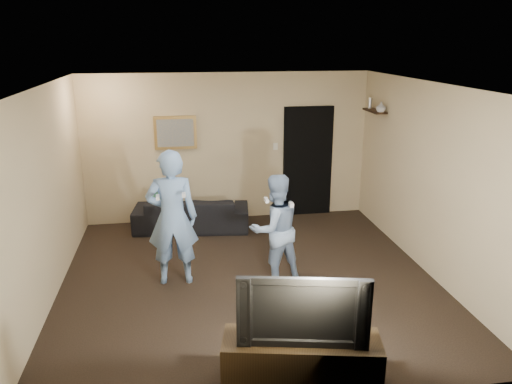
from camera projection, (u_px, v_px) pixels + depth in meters
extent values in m
plane|color=black|center=(249.00, 279.00, 6.81)|extent=(5.00, 5.00, 0.00)
cube|color=silver|center=(248.00, 86.00, 6.04)|extent=(5.00, 5.00, 0.04)
cube|color=#C8B185|center=(228.00, 148.00, 8.78)|extent=(5.00, 0.04, 2.60)
cube|color=#C8B185|center=(294.00, 276.00, 4.06)|extent=(5.00, 0.04, 2.60)
cube|color=#C8B185|center=(45.00, 198.00, 6.04)|extent=(0.04, 5.00, 2.60)
cube|color=#C8B185|center=(430.00, 180.00, 6.80)|extent=(0.04, 5.00, 2.60)
imported|color=black|center=(191.00, 213.00, 8.53)|extent=(2.01, 0.98, 0.56)
cube|color=#194B3A|center=(165.00, 204.00, 8.40)|extent=(0.47, 0.26, 0.44)
cube|color=olive|center=(175.00, 133.00, 8.53)|extent=(0.72, 0.05, 0.57)
cube|color=slate|center=(175.00, 133.00, 8.50)|extent=(0.62, 0.01, 0.47)
cube|color=black|center=(308.00, 162.00, 9.06)|extent=(0.90, 0.06, 2.00)
cube|color=silver|center=(275.00, 146.00, 8.88)|extent=(0.08, 0.02, 0.12)
cube|color=black|center=(375.00, 111.00, 8.28)|extent=(0.20, 0.60, 0.03)
imported|color=#B0B0B5|center=(381.00, 107.00, 8.02)|extent=(0.19, 0.19, 0.16)
cylinder|color=silver|center=(370.00, 103.00, 8.46)|extent=(0.06, 0.06, 0.18)
cube|color=black|center=(301.00, 363.00, 4.65)|extent=(1.52, 0.76, 0.52)
imported|color=black|center=(303.00, 306.00, 4.47)|extent=(1.18, 0.40, 0.68)
imported|color=#799FD2|center=(172.00, 218.00, 6.49)|extent=(0.68, 0.46, 1.82)
cube|color=white|center=(158.00, 197.00, 6.15)|extent=(0.04, 0.14, 0.04)
cube|color=white|center=(184.00, 195.00, 6.20)|extent=(0.05, 0.09, 0.05)
imported|color=#829ABD|center=(275.00, 229.00, 6.59)|extent=(0.85, 0.74, 1.48)
cube|color=white|center=(266.00, 200.00, 6.21)|extent=(0.04, 0.14, 0.04)
cube|color=white|center=(291.00, 205.00, 6.28)|extent=(0.05, 0.09, 0.05)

